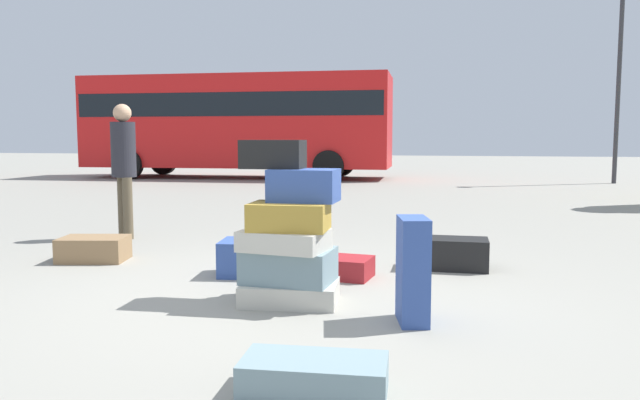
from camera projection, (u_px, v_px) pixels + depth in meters
ground_plane at (266, 296)px, 4.83m from camera, size 80.00×80.00×0.00m
suitcase_tower at (289, 235)px, 4.62m from camera, size 0.80×0.62×1.23m
suitcase_slate_behind_tower at (314, 376)px, 2.99m from camera, size 0.74×0.41×0.17m
suitcase_navy_left_side at (261, 258)px, 5.57m from camera, size 0.78×0.54×0.32m
suitcase_brown_upright_blue at (94, 249)px, 6.22m from camera, size 0.73×0.57×0.24m
suitcase_black_right_side at (450, 253)px, 5.84m from camera, size 0.71×0.39×0.29m
suitcase_navy_foreground_far at (413, 270)px, 4.12m from camera, size 0.26×0.39×0.72m
suitcase_maroon_white_trunk at (339, 267)px, 5.49m from camera, size 0.60×0.45×0.18m
person_bearded_onlooker at (124, 159)px, 7.57m from camera, size 0.30×0.30×1.66m
parked_bus at (238, 119)px, 19.19m from camera, size 9.65×3.12×3.15m
lamp_post at (621, 29)px, 16.49m from camera, size 0.36×0.36×6.45m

